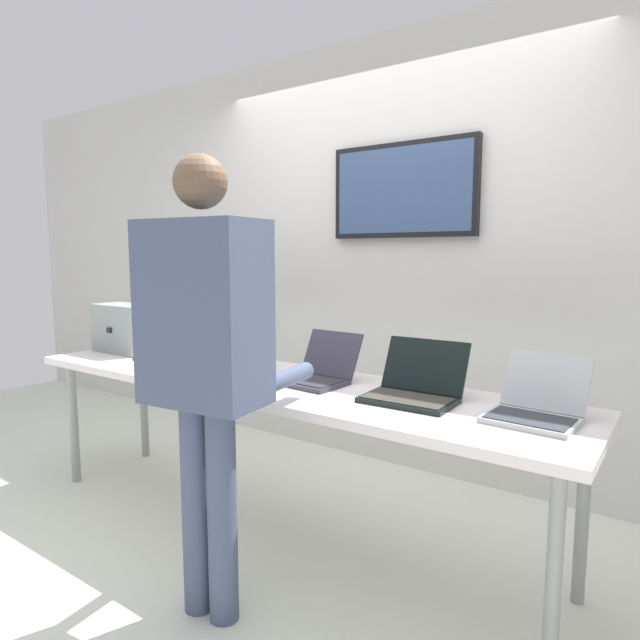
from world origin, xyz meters
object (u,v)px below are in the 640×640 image
Objects in this scene: laptop_station_0 at (178,351)px; laptop_station_3 at (415,386)px; workbench at (273,389)px; person at (206,346)px; laptop_station_1 at (238,358)px; laptop_station_4 at (536,405)px; laptop_station_2 at (318,371)px; equipment_box at (131,328)px.

laptop_station_3 reaches higher than laptop_station_0.
person is at bearing -71.07° from workbench.
laptop_station_3 is (1.01, -0.01, -0.00)m from laptop_station_1.
workbench is at bearing 108.93° from person.
laptop_station_0 is at bearing -177.75° from laptop_station_1.
laptop_station_0 is 1.18× the size of laptop_station_1.
person is at bearing -53.74° from laptop_station_1.
laptop_station_4 is at bearing 0.48° from laptop_station_0.
laptop_station_3 is 0.87m from person.
person is at bearing -35.09° from laptop_station_0.
laptop_station_2 is 0.93× the size of laptop_station_3.
laptop_station_4 is (1.20, 0.06, 0.10)m from workbench.
laptop_station_4 is at bearing -0.45° from laptop_station_2.
equipment_box reaches higher than laptop_station_4.
laptop_station_0 is 1.15× the size of laptop_station_4.
laptop_station_0 reaches higher than laptop_station_4.
person is at bearing -127.10° from laptop_station_3.
equipment_box is 1.42m from laptop_station_2.
equipment_box reaches higher than laptop_station_0.
laptop_station_3 is 0.48m from laptop_station_4.
laptop_station_0 is at bearing 176.62° from workbench.
laptop_station_0 is at bearing -178.57° from laptop_station_2.
person is (-0.01, -0.69, 0.22)m from laptop_station_2.
person reaches higher than equipment_box.
equipment_box reaches higher than laptop_station_2.
laptop_station_0 is 1.93m from laptop_station_4.
workbench is 7.21× the size of equipment_box.
laptop_station_0 is 1.11× the size of laptop_station_3.
laptop_station_4 is (2.40, -0.01, -0.09)m from equipment_box.
equipment_box is at bearing -179.94° from laptop_station_2.
laptop_station_0 is 1.18m from person.
workbench is 8.13× the size of laptop_station_4.
laptop_station_2 is at bearing 0.06° from equipment_box.
laptop_station_2 is 0.50m from laptop_station_3.
laptop_station_4 is 0.21× the size of person.
equipment_box is 0.98× the size of laptop_station_0.
laptop_station_1 is at bearing 179.47° from laptop_station_3.
laptop_station_0 is 1.19× the size of laptop_station_2.
person reaches higher than laptop_station_4.
person is at bearing -25.96° from equipment_box.
laptop_station_2 is at bearing 179.55° from laptop_station_4.
laptop_station_0 is at bearing 144.91° from person.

